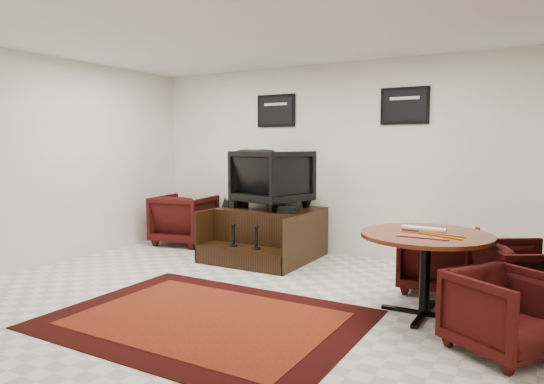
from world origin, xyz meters
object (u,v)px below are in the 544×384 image
Objects in this scene: armchair_side at (184,217)px; table_chair_back at (439,256)px; meeting_table at (426,243)px; table_chair_corner at (504,309)px; shine_podium at (268,235)px; shine_chair at (273,175)px; table_chair_window at (524,277)px.

armchair_side is 4.18m from table_chair_back.
table_chair_corner is at bearing -38.27° from meeting_table.
meeting_table is at bearing 84.37° from table_chair_corner.
armchair_side reaches higher than shine_podium.
table_chair_back is at bearing -178.66° from shine_chair.
table_chair_corner is (3.23, -1.91, 0.03)m from shine_podium.
meeting_table is (2.51, -1.48, -0.48)m from shine_chair.
shine_chair is (0.00, 0.14, 0.85)m from shine_podium.
shine_chair is at bearing 40.13° from table_chair_window.
table_chair_back is 0.98m from table_chair_window.
shine_chair reaches higher than shine_podium.
table_chair_back is at bearing 162.76° from armchair_side.
meeting_table is 0.96m from table_chair_window.
shine_chair is 0.77× the size of meeting_table.
shine_chair reaches higher than meeting_table.
table_chair_back is (2.47, -0.47, 0.07)m from shine_podium.
armchair_side is at bearing 99.89° from table_chair_corner.
shine_chair is 1.19× the size of table_chair_window.
shine_chair is 3.91m from table_chair_corner.
shine_podium is 1.97× the size of table_chair_corner.
table_chair_back is (2.47, -0.61, -0.78)m from shine_chair.
armchair_side is at bearing 160.44° from meeting_table.
table_chair_corner is at bearing 162.79° from shine_chair.
table_chair_corner is (0.76, -1.44, -0.03)m from table_chair_back.
table_chair_window is (3.32, -1.09, -0.78)m from shine_chair.
meeting_table is 0.92m from table_chair_back.
table_chair_back reaches higher than shine_podium.
shine_podium is at bearing -12.82° from table_chair_back.
shine_podium is at bearing 92.09° from table_chair_corner.
meeting_table is at bearing -28.05° from shine_podium.
table_chair_back is at bearing 60.45° from table_chair_corner.
armchair_side is (-1.67, 0.00, -0.73)m from shine_chair.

